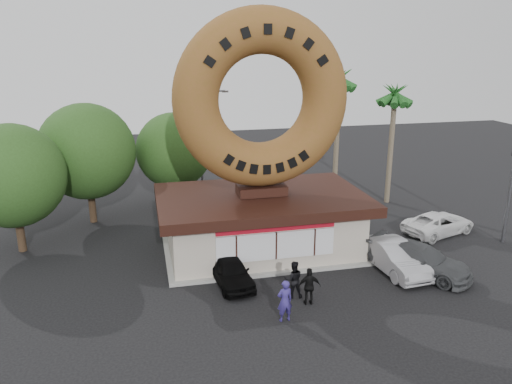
{
  "coord_description": "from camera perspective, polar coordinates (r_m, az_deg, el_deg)",
  "views": [
    {
      "loc": [
        -6.14,
        -19.03,
        11.23
      ],
      "look_at": [
        -0.77,
        4.0,
        4.06
      ],
      "focal_mm": 35.0,
      "sensor_mm": 36.0,
      "label": 1
    }
  ],
  "objects": [
    {
      "name": "traffic_signal",
      "position": [
        31.45,
        27.23,
        1.42
      ],
      "size": [
        0.3,
        0.38,
        6.07
      ],
      "color": "#59595E",
      "rests_on": "ground"
    },
    {
      "name": "car_silver",
      "position": [
        26.4,
        15.46,
        -7.14
      ],
      "size": [
        2.02,
        4.77,
        1.53
      ],
      "primitive_type": "imported",
      "rotation": [
        0.0,
        0.0,
        0.09
      ],
      "color": "#9C9CA0",
      "rests_on": "ground"
    },
    {
      "name": "person_right",
      "position": [
        22.49,
        6.12,
        -10.68
      ],
      "size": [
        1.06,
        0.54,
        1.73
      ],
      "primitive_type": "imported",
      "rotation": [
        0.0,
        0.0,
        3.02
      ],
      "color": "black",
      "rests_on": "ground"
    },
    {
      "name": "car_grey",
      "position": [
        26.48,
        18.2,
        -7.36
      ],
      "size": [
        4.73,
        5.43,
        1.5
      ],
      "primitive_type": "imported",
      "rotation": [
        0.0,
        0.0,
        0.62
      ],
      "color": "#4C4E50",
      "rests_on": "ground"
    },
    {
      "name": "person_center",
      "position": [
        23.01,
        4.31,
        -9.93
      ],
      "size": [
        0.94,
        0.78,
        1.76
      ],
      "primitive_type": "imported",
      "rotation": [
        0.0,
        0.0,
        3.0
      ],
      "color": "black",
      "rests_on": "ground"
    },
    {
      "name": "tree_far",
      "position": [
        29.67,
        -26.1,
        1.66
      ],
      "size": [
        5.6,
        5.6,
        7.14
      ],
      "color": "#473321",
      "rests_on": "ground"
    },
    {
      "name": "palm_far",
      "position": [
        36.08,
        15.58,
        10.29
      ],
      "size": [
        2.6,
        2.6,
        8.75
      ],
      "color": "#726651",
      "rests_on": "ground"
    },
    {
      "name": "tree_mid",
      "position": [
        34.85,
        -9.35,
        4.69
      ],
      "size": [
        5.2,
        5.2,
        6.63
      ],
      "color": "#473321",
      "rests_on": "ground"
    },
    {
      "name": "street_lamp",
      "position": [
        35.93,
        -6.08,
        5.94
      ],
      "size": [
        2.11,
        0.2,
        8.0
      ],
      "color": "#59595E",
      "rests_on": "ground"
    },
    {
      "name": "tree_west",
      "position": [
        32.87,
        -18.77,
        4.39
      ],
      "size": [
        6.0,
        6.0,
        7.65
      ],
      "color": "#473321",
      "rests_on": "ground"
    },
    {
      "name": "car_black",
      "position": [
        24.24,
        -2.91,
        -9.0
      ],
      "size": [
        2.04,
        4.06,
        1.33
      ],
      "primitive_type": "imported",
      "rotation": [
        0.0,
        0.0,
        0.12
      ],
      "color": "black",
      "rests_on": "ground"
    },
    {
      "name": "donut_shop",
      "position": [
        27.43,
        0.62,
        -3.32
      ],
      "size": [
        11.2,
        7.2,
        3.8
      ],
      "color": "beige",
      "rests_on": "ground"
    },
    {
      "name": "ground",
      "position": [
        22.93,
        4.25,
        -12.52
      ],
      "size": [
        90.0,
        90.0,
        0.0
      ],
      "primitive_type": "plane",
      "color": "black",
      "rests_on": "ground"
    },
    {
      "name": "palm_near",
      "position": [
        35.84,
        9.5,
        12.13
      ],
      "size": [
        2.6,
        2.6,
        9.75
      ],
      "color": "#726651",
      "rests_on": "ground"
    },
    {
      "name": "giant_donut",
      "position": [
        25.92,
        0.66,
        10.53
      ],
      "size": [
        9.14,
        2.33,
        9.14
      ],
      "primitive_type": "torus",
      "rotation": [
        1.57,
        0.0,
        0.0
      ],
      "color": "brown",
      "rests_on": "donut_shop"
    },
    {
      "name": "person_left",
      "position": [
        21.18,
        3.31,
        -12.31
      ],
      "size": [
        0.72,
        0.52,
        1.84
      ],
      "primitive_type": "imported",
      "rotation": [
        0.0,
        0.0,
        3.26
      ],
      "color": "navy",
      "rests_on": "ground"
    },
    {
      "name": "car_white",
      "position": [
        32.23,
        20.15,
        -3.37
      ],
      "size": [
        5.15,
        3.48,
        1.31
      ],
      "primitive_type": "imported",
      "rotation": [
        0.0,
        0.0,
        1.87
      ],
      "color": "white",
      "rests_on": "ground"
    }
  ]
}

